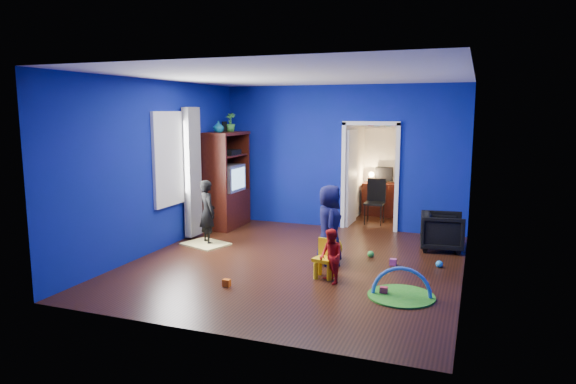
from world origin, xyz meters
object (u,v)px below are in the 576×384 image
(vase, at_px, (218,127))
(kid_chair, at_px, (325,261))
(child_navy, at_px, (329,225))
(hopper_ball, at_px, (330,248))
(armchair, at_px, (442,231))
(tv_armoire, at_px, (227,180))
(toddler_red, at_px, (331,256))
(study_desk, at_px, (382,199))
(crt_tv, at_px, (228,178))
(folding_chair, at_px, (375,203))
(child_black, at_px, (208,212))
(play_mat, at_px, (401,296))

(vase, distance_m, kid_chair, 4.02)
(child_navy, bearing_deg, hopper_ball, -10.03)
(armchair, height_order, child_navy, child_navy)
(child_navy, relative_size, tv_armoire, 0.64)
(kid_chair, bearing_deg, toddler_red, -40.80)
(kid_chair, height_order, study_desk, study_desk)
(crt_tv, bearing_deg, folding_chair, 25.43)
(child_navy, height_order, kid_chair, child_navy)
(vase, relative_size, study_desk, 0.26)
(child_navy, xyz_separation_m, folding_chair, (0.10, 3.14, -0.17))
(child_black, bearing_deg, toddler_red, -167.32)
(vase, relative_size, crt_tv, 0.32)
(study_desk, bearing_deg, vase, -137.52)
(vase, distance_m, crt_tv, 1.10)
(vase, relative_size, kid_chair, 0.45)
(kid_chair, relative_size, play_mat, 0.58)
(vase, height_order, play_mat, vase)
(toddler_red, xyz_separation_m, study_desk, (-0.17, 4.97, -0.01))
(tv_armoire, xyz_separation_m, kid_chair, (2.84, -2.49, -0.73))
(toddler_red, distance_m, crt_tv, 4.04)
(tv_armoire, bearing_deg, armchair, -4.50)
(hopper_ball, bearing_deg, vase, 154.61)
(toddler_red, xyz_separation_m, folding_chair, (-0.17, 4.01, 0.08))
(toddler_red, bearing_deg, armchair, 109.03)
(kid_chair, bearing_deg, play_mat, -7.15)
(vase, bearing_deg, folding_chair, 29.90)
(tv_armoire, xyz_separation_m, crt_tv, (0.04, 0.00, 0.04))
(toddler_red, bearing_deg, kid_chair, 175.42)
(child_navy, bearing_deg, kid_chair, 169.05)
(tv_armoire, bearing_deg, play_mat, -35.95)
(armchair, relative_size, play_mat, 0.83)
(toddler_red, relative_size, hopper_ball, 1.97)
(child_navy, relative_size, vase, 5.54)
(vase, bearing_deg, study_desk, 42.48)
(child_navy, relative_size, toddler_red, 1.63)
(child_black, bearing_deg, folding_chair, -94.01)
(vase, xyz_separation_m, hopper_ball, (2.67, -1.27, -1.88))
(child_black, height_order, folding_chair, child_black)
(tv_armoire, height_order, crt_tv, tv_armoire)
(vase, distance_m, folding_chair, 3.63)
(kid_chair, xyz_separation_m, play_mat, (1.16, -0.41, -0.24))
(tv_armoire, distance_m, kid_chair, 3.85)
(armchair, height_order, vase, vase)
(armchair, relative_size, child_navy, 0.57)
(kid_chair, distance_m, folding_chair, 3.82)
(child_black, xyz_separation_m, kid_chair, (2.52, -1.11, -0.33))
(child_black, xyz_separation_m, toddler_red, (2.67, -1.31, -0.20))
(armchair, xyz_separation_m, tv_armoire, (-4.32, 0.34, 0.66))
(crt_tv, bearing_deg, vase, -97.59)
(child_black, bearing_deg, kid_chair, -164.96)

